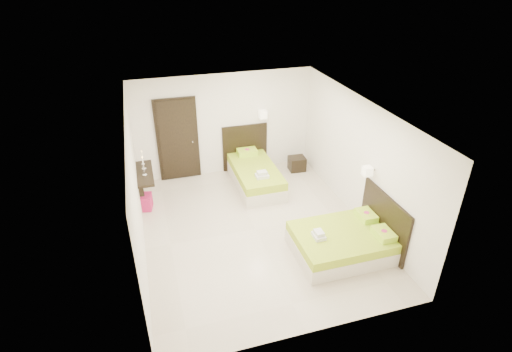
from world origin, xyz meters
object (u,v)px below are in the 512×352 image
object	(u,v)px
bed_single	(254,173)
nightstand	(297,164)
bed_double	(345,240)
ottoman	(144,202)

from	to	relation	value
bed_single	nightstand	world-z (taller)	bed_single
bed_single	bed_double	size ratio (longest dim) A/B	1.11
bed_single	nightstand	bearing A→B (deg)	17.20
bed_single	ottoman	bearing A→B (deg)	-172.34
nightstand	ottoman	world-z (taller)	nightstand
nightstand	ottoman	distance (m)	4.07
bed_double	nightstand	bearing A→B (deg)	83.66
bed_single	nightstand	distance (m)	1.36
bed_double	ottoman	xyz separation A→B (m)	(-3.62, 2.66, -0.09)
bed_double	nightstand	distance (m)	3.44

